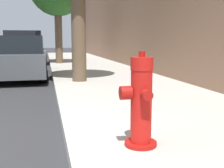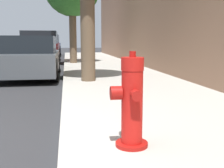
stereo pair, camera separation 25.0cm
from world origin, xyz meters
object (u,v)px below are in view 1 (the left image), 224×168
object	(u,v)px
fire_hydrant	(141,103)
parked_car_far	(30,46)
parked_car_mid	(25,48)
parked_car_near	(16,58)

from	to	relation	value
fire_hydrant	parked_car_far	distance (m)	17.91
fire_hydrant	parked_car_mid	world-z (taller)	parked_car_mid
fire_hydrant	parked_car_far	bearing A→B (deg)	95.83
parked_car_near	parked_car_far	size ratio (longest dim) A/B	0.84
parked_car_near	parked_car_mid	bearing A→B (deg)	91.44
parked_car_far	fire_hydrant	bearing A→B (deg)	-84.17
fire_hydrant	parked_car_near	distance (m)	6.37
fire_hydrant	parked_car_near	bearing A→B (deg)	104.93
parked_car_near	parked_car_far	distance (m)	11.66
parked_car_near	parked_car_far	xyz separation A→B (m)	(-0.18, 11.66, 0.12)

